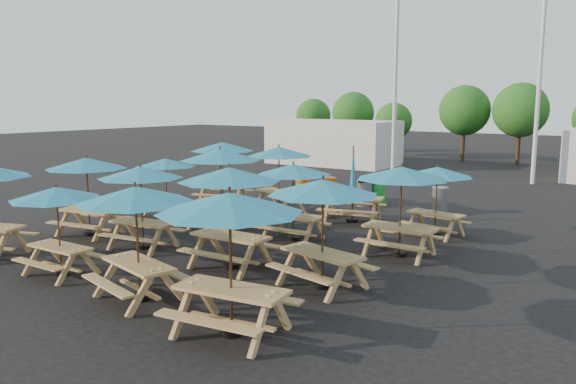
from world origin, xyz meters
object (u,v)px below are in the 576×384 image
Objects in this scene: waste_bin_1 at (329,189)px; picnic_unit_10 at (293,173)px; picnic_unit_1 at (87,167)px; waste_bin_2 at (365,194)px; picnic_unit_4 at (57,197)px; picnic_unit_8 at (136,200)px; picnic_unit_9 at (230,179)px; picnic_unit_2 at (165,165)px; picnic_unit_13 at (323,192)px; picnic_unit_14 at (402,177)px; picnic_unit_3 at (222,150)px; picnic_unit_15 at (437,175)px; waste_bin_4 at (378,193)px; waste_bin_5 at (440,200)px; picnic_unit_7 at (279,155)px; picnic_unit_12 at (230,210)px; picnic_unit_5 at (141,176)px; waste_bin_0 at (303,187)px; picnic_unit_11 at (353,191)px; waste_bin_3 at (364,194)px; picnic_unit_6 at (220,159)px.

picnic_unit_10 is at bearing -67.81° from waste_bin_1.
waste_bin_2 is (4.56, 9.07, -1.61)m from picnic_unit_1.
picnic_unit_8 reaches higher than picnic_unit_4.
picnic_unit_9 reaches higher than waste_bin_2.
picnic_unit_2 is 9.06m from picnic_unit_13.
picnic_unit_1 is 1.15× the size of picnic_unit_14.
waste_bin_2 is (4.65, 2.92, -1.69)m from picnic_unit_3.
picnic_unit_13 is 6.02m from picnic_unit_15.
picnic_unit_3 is 10.45m from picnic_unit_13.
picnic_unit_2 is 2.73× the size of waste_bin_4.
waste_bin_5 is (7.57, 6.16, -1.34)m from picnic_unit_2.
picnic_unit_2 is at bearing 146.29° from picnic_unit_8.
picnic_unit_10 is (-0.32, 3.15, -0.21)m from picnic_unit_9.
picnic_unit_15 reaches higher than waste_bin_1.
picnic_unit_9 reaches higher than picnic_unit_4.
picnic_unit_10 is at bearing -107.88° from waste_bin_5.
waste_bin_5 is at bearing 99.63° from picnic_unit_14.
picnic_unit_7 is 1.26× the size of picnic_unit_10.
picnic_unit_12 reaches higher than waste_bin_4.
picnic_unit_5 is at bearing -35.38° from picnic_unit_2.
picnic_unit_3 is 4.65m from waste_bin_1.
picnic_unit_15 reaches higher than waste_bin_0.
picnic_unit_15 is at bearing 62.60° from picnic_unit_9.
picnic_unit_11 is 3.74m from waste_bin_5.
picnic_unit_7 reaches higher than picnic_unit_8.
waste_bin_1 and waste_bin_3 have the same top height.
picnic_unit_10 reaches higher than picnic_unit_2.
picnic_unit_7 reaches higher than waste_bin_4.
picnic_unit_2 is at bearing -107.60° from waste_bin_0.
picnic_unit_9 is at bearing -13.88° from picnic_unit_2.
picnic_unit_12 is 1.19× the size of picnic_unit_15.
waste_bin_4 and waste_bin_5 have the same top height.
picnic_unit_5 reaches higher than waste_bin_3.
waste_bin_0 is 1.00× the size of waste_bin_5.
picnic_unit_2 is 0.82× the size of picnic_unit_3.
picnic_unit_13 reaches higher than picnic_unit_1.
waste_bin_0 is (1.71, 9.09, -1.61)m from picnic_unit_1.
waste_bin_2 is at bearing 108.15° from picnic_unit_8.
waste_bin_3 and waste_bin_5 have the same top height.
picnic_unit_2 is 1.20× the size of picnic_unit_4.
picnic_unit_6 is 6.67m from waste_bin_2.
waste_bin_2 is at bearing 94.63° from picnic_unit_11.
picnic_unit_1 is 1.29× the size of picnic_unit_4.
picnic_unit_11 reaches higher than waste_bin_3.
picnic_unit_6 is (2.83, -0.33, 0.42)m from picnic_unit_2.
waste_bin_1 is at bearing 116.21° from picnic_unit_8.
picnic_unit_12 is 1.18× the size of picnic_unit_14.
waste_bin_0 and waste_bin_2 have the same top height.
picnic_unit_10 is 2.54× the size of waste_bin_3.
picnic_unit_11 reaches higher than waste_bin_1.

